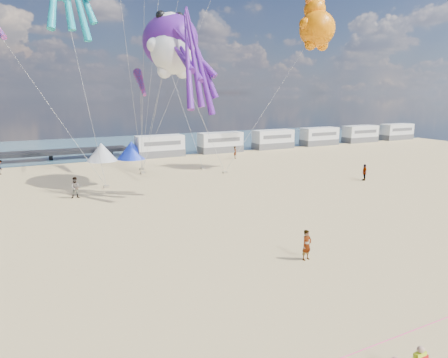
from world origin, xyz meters
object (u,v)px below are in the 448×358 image
at_px(tent_blue, 132,150).
at_px(sandbag_a, 106,187).
at_px(beachgoer_2, 0,167).
at_px(windsock_right, 141,83).
at_px(motorhome_0, 160,146).
at_px(motorhome_3, 319,136).
at_px(beachgoer_1, 76,188).
at_px(motorhome_5, 397,132).
at_px(kite_teddy_orange, 317,29).
at_px(standing_person, 307,245).
at_px(motorhome_4, 360,134).
at_px(windsock_mid, 162,46).
at_px(sandbag_c, 225,172).
at_px(beachgoer_5, 235,152).
at_px(tent_white, 102,152).
at_px(motorhome_2, 273,139).
at_px(sandbag_b, 143,173).
at_px(motorhome_1, 220,142).
at_px(sandbag_e, 142,169).
at_px(kite_panda, 173,51).
at_px(sandbag_d, 203,168).
at_px(kite_octopus_purple, 170,41).
at_px(beachgoer_3, 364,172).

height_order(tent_blue, sandbag_a, tent_blue).
distance_m(beachgoer_2, windsock_right, 19.21).
height_order(motorhome_0, motorhome_3, same).
bearing_deg(beachgoer_1, windsock_right, 36.25).
height_order(motorhome_0, motorhome_5, same).
bearing_deg(kite_teddy_orange, standing_person, -140.43).
distance_m(motorhome_4, windsock_mid, 43.88).
bearing_deg(motorhome_3, windsock_mid, -161.21).
bearing_deg(motorhome_3, sandbag_c, -150.11).
bearing_deg(beachgoer_5, kite_teddy_orange, -130.11).
relative_size(motorhome_3, beachgoer_1, 3.58).
relative_size(standing_person, kite_teddy_orange, 0.25).
bearing_deg(tent_white, motorhome_3, 0.00).
xyz_separation_m(motorhome_3, tent_blue, (-32.50, 0.00, -0.30)).
height_order(standing_person, kite_teddy_orange, kite_teddy_orange).
bearing_deg(sandbag_a, sandbag_c, 4.75).
relative_size(motorhome_2, sandbag_b, 13.20).
bearing_deg(kite_teddy_orange, motorhome_1, 89.66).
xyz_separation_m(motorhome_0, sandbag_e, (-5.02, -8.59, -1.39)).
bearing_deg(motorhome_4, sandbag_e, -168.71).
relative_size(tent_blue, sandbag_e, 8.00).
distance_m(motorhome_3, beachgoer_1, 45.95).
relative_size(motorhome_1, beachgoer_5, 3.93).
relative_size(motorhome_2, kite_panda, 0.96).
bearing_deg(beachgoer_1, kite_teddy_orange, 9.95).
bearing_deg(kite_panda, sandbag_d, 69.44).
bearing_deg(standing_person, sandbag_e, 83.14).
relative_size(motorhome_2, kite_octopus_purple, 0.58).
height_order(motorhome_4, beachgoer_5, motorhome_4).
distance_m(beachgoer_3, windsock_right, 24.20).
xyz_separation_m(standing_person, sandbag_d, (5.62, 26.48, -0.73)).
distance_m(sandbag_b, sandbag_e, 2.33).
relative_size(beachgoer_1, windsock_mid, 0.36).
distance_m(motorhome_0, motorhome_1, 9.50).
distance_m(sandbag_e, kite_octopus_purple, 15.97).
xyz_separation_m(motorhome_0, beachgoer_3, (13.87, -24.53, -0.66)).
distance_m(motorhome_0, kite_octopus_purple, 21.46).
xyz_separation_m(kite_teddy_orange, windsock_mid, (-15.57, 6.65, -1.91)).
bearing_deg(beachgoer_1, standing_person, -56.97).
bearing_deg(sandbag_c, motorhome_2, 42.33).
relative_size(sandbag_c, kite_teddy_orange, 0.07).
relative_size(beachgoer_1, beachgoer_3, 1.09).
height_order(motorhome_2, sandbag_c, motorhome_2).
relative_size(motorhome_0, sandbag_e, 13.20).
bearing_deg(sandbag_b, motorhome_0, 63.02).
xyz_separation_m(motorhome_4, beachgoer_2, (-57.70, -4.11, -0.67)).
bearing_deg(tent_blue, motorhome_4, 0.00).
xyz_separation_m(motorhome_0, windsock_right, (-6.37, -14.70, 8.24)).
relative_size(motorhome_3, kite_panda, 0.96).
bearing_deg(beachgoer_2, motorhome_3, -102.40).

